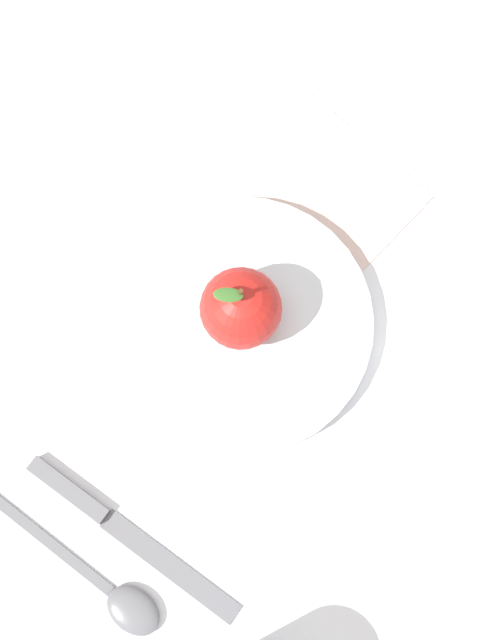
# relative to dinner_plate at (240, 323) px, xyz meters

# --- Properties ---
(ground_plane) EXTENTS (2.40, 2.40, 0.00)m
(ground_plane) POSITION_rel_dinner_plate_xyz_m (0.02, 0.05, -0.01)
(ground_plane) COLOR silver
(dinner_plate) EXTENTS (0.23, 0.23, 0.02)m
(dinner_plate) POSITION_rel_dinner_plate_xyz_m (0.00, 0.00, 0.00)
(dinner_plate) COLOR silver
(dinner_plate) RESTS_ON ground_plane
(apple) EXTENTS (0.07, 0.07, 0.09)m
(apple) POSITION_rel_dinner_plate_xyz_m (-0.00, -0.00, 0.04)
(apple) COLOR #B21E19
(apple) RESTS_ON dinner_plate
(knife) EXTENTS (0.16, 0.17, 0.01)m
(knife) POSITION_rel_dinner_plate_xyz_m (0.14, 0.15, -0.01)
(knife) COLOR #59595E
(knife) RESTS_ON ground_plane
(spoon) EXTENTS (0.13, 0.15, 0.01)m
(spoon) POSITION_rel_dinner_plate_xyz_m (0.15, 0.20, -0.01)
(spoon) COLOR #59595E
(spoon) RESTS_ON ground_plane
(linen_napkin) EXTENTS (0.20, 0.21, 0.00)m
(linen_napkin) POSITION_rel_dinner_plate_xyz_m (-0.10, -0.12, -0.01)
(linen_napkin) COLOR beige
(linen_napkin) RESTS_ON ground_plane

